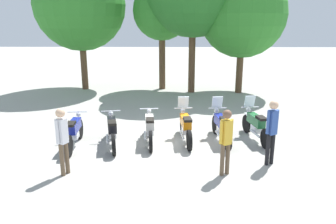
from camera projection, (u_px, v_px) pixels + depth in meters
ground_plane at (168, 143)px, 10.62m from camera, size 80.00×80.00×0.00m
motorcycle_0 at (74, 131)px, 10.19m from camera, size 0.62×2.19×0.99m
motorcycle_1 at (112, 130)px, 10.30m from camera, size 0.73×2.16×0.99m
motorcycle_2 at (150, 127)px, 10.58m from camera, size 0.62×2.19×0.99m
motorcycle_3 at (185, 126)px, 10.66m from camera, size 0.62×2.19×1.37m
motorcycle_4 at (221, 126)px, 10.66m from camera, size 0.62×2.19×1.37m
motorcycle_5 at (256, 125)px, 10.78m from camera, size 0.64×2.18×1.37m
person_0 at (226, 137)px, 8.17m from camera, size 0.39×0.31×1.72m
person_1 at (62, 136)px, 8.18m from camera, size 0.31×0.40×1.76m
person_2 at (272, 127)px, 8.76m from camera, size 0.39×0.32×1.81m
tree_0 at (80, 5)px, 17.80m from camera, size 4.98×4.98×7.16m
tree_1 at (162, 11)px, 17.94m from camera, size 3.20×3.20×5.94m
tree_3 at (243, 14)px, 16.98m from camera, size 4.50×4.50×6.40m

